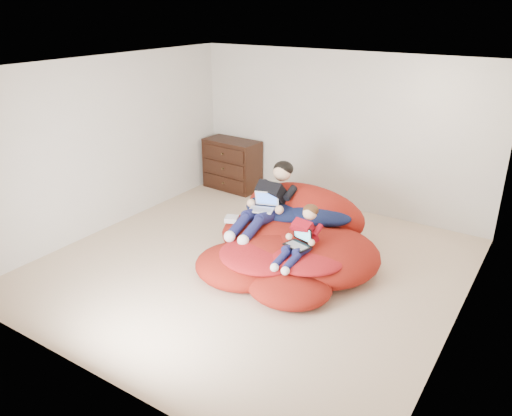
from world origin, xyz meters
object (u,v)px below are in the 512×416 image
Objects in this scene: beanbag_pile at (291,242)px; older_boy at (269,198)px; laptop_black at (300,240)px; dresser at (232,165)px; laptop_white at (264,205)px; younger_boy at (302,235)px.

beanbag_pile is 0.69m from older_boy.
beanbag_pile reaches higher than laptop_black.
dresser is 2.47m from laptop_white.
older_boy is (1.75, -1.59, 0.25)m from dresser.
laptop_black is (0.00, -0.05, -0.05)m from younger_boy.
younger_boy is at bearing -29.29° from laptop_white.
laptop_black is at bearing -50.03° from beanbag_pile.
dresser is at bearing 135.47° from laptop_white.
older_boy reaches higher than laptop_black.
dresser is at bearing 140.78° from beanbag_pile.
older_boy is 1.59× the size of younger_boy.
laptop_white is at bearing -44.53° from dresser.
beanbag_pile is 0.61m from laptop_black.
dresser is 0.44× the size of beanbag_pile.
laptop_black is at bearing -38.04° from older_boy.
dresser is 1.19× the size of younger_boy.
laptop_white is (-0.82, 0.46, 0.05)m from younger_boy.
beanbag_pile is at bearing -11.51° from laptop_white.
older_boy reaches higher than laptop_white.
beanbag_pile is 0.60m from younger_boy.
dresser is 2.68× the size of laptop_white.
laptop_white is 1.11× the size of laptop_black.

